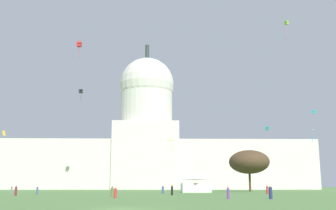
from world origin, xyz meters
TOP-DOWN VIEW (x-y plane):
  - ground_plane at (0.00, 0.00)m, footprint 800.00×800.00m
  - capitol_building at (-2.48, 151.35)m, footprint 146.46×26.62m
  - event_tent at (11.75, 69.11)m, footprint 7.25×7.27m
  - tree_east_near at (28.01, 82.28)m, footprint 15.47×15.39m
  - person_purple_near_tree_east at (11.13, 19.84)m, footprint 0.50×0.50m
  - person_red_mid_right at (24.55, 51.89)m, footprint 0.62×0.62m
  - person_grey_lawn_far_right at (-28.90, 59.63)m, footprint 0.49×0.49m
  - person_red_near_tree_west at (-3.02, 24.42)m, footprint 0.40×0.40m
  - person_maroon_back_center at (-20.36, 37.14)m, footprint 0.52×0.52m
  - person_black_near_tent at (5.03, 40.37)m, footprint 0.47×0.47m
  - person_denim_front_center at (3.67, 54.96)m, footprint 0.62×0.62m
  - person_denim_lawn_far_left at (-20.60, 49.91)m, footprint 0.43×0.43m
  - person_navy_deep_crowd at (16.42, 20.17)m, footprint 0.46×0.46m
  - person_olive_back_left at (-4.21, 31.42)m, footprint 0.59×0.59m
  - kite_white_low at (34.30, 50.81)m, footprint 1.40×1.48m
  - kite_gold_low at (-27.57, 49.17)m, footprint 0.66×0.61m
  - kite_turquoise_mid at (36.46, 92.94)m, footprint 1.33×1.32m
  - kite_red_mid at (-13.97, 50.56)m, footprint 0.97×0.99m
  - kite_cyan_mid at (38.10, 59.35)m, footprint 1.03×1.01m
  - kite_black_mid at (-24.50, 108.97)m, footprint 1.38×1.38m
  - kite_yellow_low at (5.81, 67.51)m, footprint 1.23×0.71m
  - kite_lime_mid at (27.87, 44.25)m, footprint 0.92×0.91m
  - kite_violet_low at (38.88, 124.53)m, footprint 1.40×1.39m

SIDE VIEW (x-z plane):
  - ground_plane at x=0.00m, z-range 0.00..0.00m
  - person_red_near_tree_west at x=-3.02m, z-range -0.06..1.43m
  - person_olive_back_left at x=-4.21m, z-range -0.08..1.46m
  - person_purple_near_tree_east at x=11.13m, z-range -0.06..1.45m
  - person_denim_lawn_far_left at x=-20.60m, z-range -0.06..1.53m
  - person_grey_lawn_far_right at x=-28.90m, z-range -0.06..1.54m
  - person_denim_front_center at x=3.67m, z-range -0.08..1.57m
  - person_navy_deep_crowd at x=16.42m, z-range -0.08..1.61m
  - person_red_mid_right at x=24.55m, z-range -0.08..1.61m
  - person_maroon_back_center at x=-20.36m, z-range -0.07..1.60m
  - person_black_near_tent at x=5.03m, z-range -0.07..1.67m
  - event_tent at x=11.75m, z-range 0.00..4.66m
  - tree_east_near at x=28.01m, z-range 2.38..13.72m
  - kite_violet_low at x=38.88m, z-range 9.77..9.98m
  - kite_gold_low at x=-27.57m, z-range 11.16..12.21m
  - kite_yellow_low at x=5.81m, z-range 10.66..12.99m
  - kite_white_low at x=34.30m, z-range 11.11..13.55m
  - kite_cyan_mid at x=38.10m, z-range 17.68..18.59m
  - capitol_building at x=-2.48m, z-range -15.12..51.43m
  - kite_turquoise_mid at x=36.46m, z-range 18.43..19.57m
  - kite_red_mid at x=-13.97m, z-range 28.92..32.25m
  - kite_lime_mid at x=27.87m, z-range 31.37..34.82m
  - kite_black_mid at x=-24.50m, z-range 32.06..36.21m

